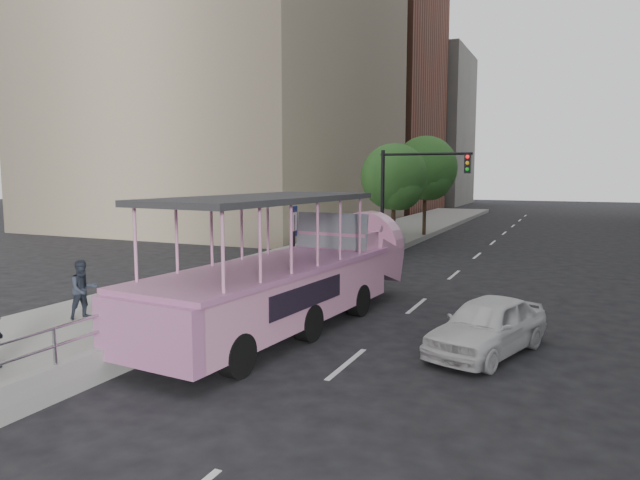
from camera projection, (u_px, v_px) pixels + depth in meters
ground at (339, 335)px, 14.61m from camera, size 160.00×160.00×0.00m
sidewalk at (305, 261)px, 25.99m from camera, size 5.50×80.00×0.30m
kerb_wall at (270, 292)px, 17.64m from camera, size 0.24×30.00×0.36m
guardrail at (270, 271)px, 17.56m from camera, size 0.07×22.00×0.71m
duck_boat at (295, 277)px, 15.54m from camera, size 3.50×10.93×3.57m
car at (487, 325)px, 13.07m from camera, size 2.68×4.13×1.31m
pedestrian_mid at (83, 289)px, 15.04m from camera, size 0.80×0.90×1.55m
parking_sign at (294, 242)px, 18.70m from camera, size 0.11×0.69×3.06m
traffic_signal at (407, 187)px, 26.23m from camera, size 4.20×0.32×5.20m
street_tree_near at (395, 179)px, 29.95m from camera, size 3.52×3.52×5.72m
street_tree_far at (427, 171)px, 35.25m from camera, size 3.97×3.97×6.45m
midrise_brick at (352, 94)px, 63.93m from camera, size 18.00×16.00×26.00m
midrise_stone_b at (408, 130)px, 77.97m from camera, size 16.00×14.00×20.00m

